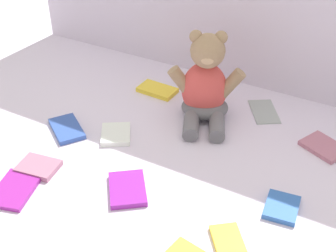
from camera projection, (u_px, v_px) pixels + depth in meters
name	position (u px, v px, depth m)	size (l,w,h in m)	color
ground_plane	(184.00, 136.00, 1.40)	(3.20, 3.20, 0.00)	silver
teddy_bear	(206.00, 88.00, 1.42)	(0.23, 0.24, 0.29)	#D84C47
book_case_0	(157.00, 90.00, 1.60)	(0.08, 0.13, 0.02)	yellow
book_case_1	(264.00, 111.00, 1.50)	(0.08, 0.14, 0.01)	#99A39F
book_case_2	(15.00, 189.00, 1.20)	(0.10, 0.14, 0.01)	#992595
book_case_3	(324.00, 147.00, 1.34)	(0.09, 0.12, 0.01)	#B16A7D
book_case_4	(67.00, 129.00, 1.42)	(0.08, 0.14, 0.01)	#3052A3
book_case_5	(38.00, 167.00, 1.27)	(0.08, 0.11, 0.02)	#AA6A84
book_case_6	(282.00, 207.00, 1.14)	(0.08, 0.10, 0.01)	#3063B4
book_case_7	(116.00, 134.00, 1.39)	(0.09, 0.10, 0.02)	white
book_case_10	(127.00, 189.00, 1.20)	(0.09, 0.13, 0.02)	purple
book_case_11	(229.00, 245.00, 1.05)	(0.07, 0.12, 0.01)	yellow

